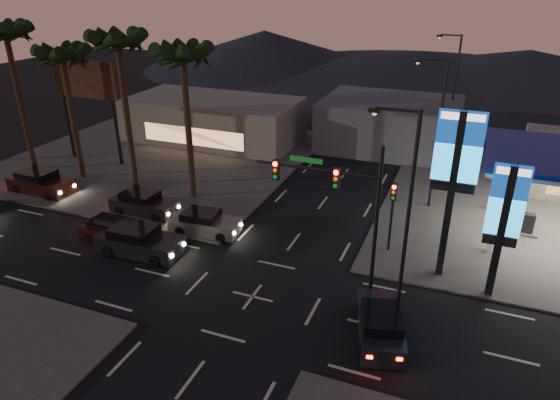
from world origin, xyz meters
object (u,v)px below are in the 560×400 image
at_px(car_lane_b_mid, 144,204).
at_px(pylon_sign_short, 505,212).
at_px(pylon_sign_tall, 456,164).
at_px(car_lane_a_mid, 112,230).
at_px(car_lane_a_front, 139,241).
at_px(car_lane_b_rear, 41,183).
at_px(car_lane_b_front, 205,223).
at_px(traffic_signal_mast, 341,198).
at_px(suv_station, 380,325).

bearing_deg(car_lane_b_mid, pylon_sign_short, -3.97).
distance_m(pylon_sign_tall, car_lane_a_mid, 20.00).
distance_m(car_lane_a_front, car_lane_b_rear, 12.83).
xyz_separation_m(car_lane_b_front, car_lane_b_rear, (-14.25, 1.06, 0.10)).
distance_m(traffic_signal_mast, car_lane_b_rear, 24.35).
xyz_separation_m(traffic_signal_mast, car_lane_b_mid, (-14.47, 4.02, -4.52)).
xyz_separation_m(traffic_signal_mast, car_lane_b_front, (-9.32, 3.09, -4.56)).
relative_size(pylon_sign_tall, car_lane_b_front, 1.99).
bearing_deg(car_lane_a_mid, car_lane_b_mid, 95.16).
bearing_deg(car_lane_a_front, pylon_sign_short, 8.96).
relative_size(car_lane_b_mid, car_lane_b_rear, 0.91).
relative_size(pylon_sign_short, suv_station, 1.48).
bearing_deg(suv_station, car_lane_a_mid, 170.20).
relative_size(car_lane_b_front, car_lane_b_rear, 0.88).
bearing_deg(pylon_sign_short, car_lane_b_rear, 176.96).
distance_m(car_lane_a_front, car_lane_b_front, 4.22).
bearing_deg(pylon_sign_tall, car_lane_b_mid, 178.49).
xyz_separation_m(traffic_signal_mast, suv_station, (2.76, -2.66, -4.55)).
xyz_separation_m(traffic_signal_mast, car_lane_a_mid, (-14.13, 0.26, -4.61)).
bearing_deg(car_lane_b_mid, suv_station, -21.18).
height_order(pylon_sign_short, suv_station, pylon_sign_short).
relative_size(traffic_signal_mast, suv_station, 1.70).
distance_m(pylon_sign_tall, traffic_signal_mast, 6.02).
xyz_separation_m(pylon_sign_tall, pylon_sign_short, (2.50, -1.00, -1.74)).
relative_size(pylon_sign_tall, pylon_sign_short, 1.29).
distance_m(pylon_sign_tall, car_lane_b_mid, 20.04).
relative_size(car_lane_b_front, suv_station, 0.96).
bearing_deg(car_lane_b_front, suv_station, -25.43).
xyz_separation_m(pylon_sign_short, car_lane_b_front, (-16.57, 0.58, -3.99)).
relative_size(car_lane_b_mid, suv_station, 1.00).
bearing_deg(car_lane_b_front, traffic_signal_mast, -18.34).
bearing_deg(car_lane_a_mid, suv_station, -9.80).
xyz_separation_m(car_lane_a_front, car_lane_b_rear, (-11.97, 4.61, 0.00)).
bearing_deg(traffic_signal_mast, pylon_sign_short, 19.13).
distance_m(car_lane_a_front, car_lane_b_mid, 5.31).
bearing_deg(traffic_signal_mast, car_lane_b_rear, 170.02).
height_order(pylon_sign_short, traffic_signal_mast, traffic_signal_mast).
bearing_deg(car_lane_b_rear, traffic_signal_mast, -9.98).
height_order(pylon_sign_short, car_lane_b_mid, pylon_sign_short).
relative_size(traffic_signal_mast, car_lane_b_mid, 1.70).
distance_m(pylon_sign_tall, car_lane_b_rear, 28.88).
relative_size(car_lane_b_rear, suv_station, 1.09).
relative_size(car_lane_a_front, suv_station, 1.09).
bearing_deg(car_lane_b_rear, car_lane_b_front, -4.24).
bearing_deg(car_lane_a_mid, traffic_signal_mast, -1.05).
distance_m(pylon_sign_tall, car_lane_b_front, 15.19).
distance_m(car_lane_b_front, suv_station, 13.38).
bearing_deg(pylon_sign_tall, car_lane_a_front, -166.35).
distance_m(pylon_sign_short, car_lane_a_front, 19.48).
height_order(pylon_sign_tall, pylon_sign_short, pylon_sign_tall).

